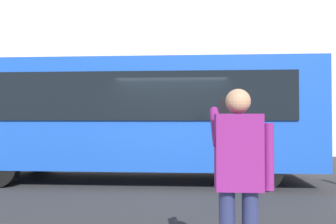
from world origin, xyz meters
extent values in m
plane|color=#2B2B2D|center=(0.00, 0.00, 0.00)|extent=(60.00, 60.00, 0.00)
cube|color=beige|center=(0.00, -6.80, 6.00)|extent=(28.00, 0.80, 12.00)
cube|color=maroon|center=(-3.50, -6.20, 3.00)|extent=(4.40, 1.10, 0.24)
cube|color=#1947AD|center=(1.04, -0.66, 1.70)|extent=(9.00, 2.50, 2.60)
cube|color=black|center=(1.04, 0.60, 2.10)|extent=(7.60, 0.06, 1.10)
cylinder|color=black|center=(4.04, -1.76, 0.50)|extent=(1.00, 0.28, 1.00)
cylinder|color=black|center=(-1.96, -1.76, 0.50)|extent=(1.00, 0.28, 1.00)
cylinder|color=black|center=(-1.96, 0.44, 0.50)|extent=(1.00, 0.28, 1.00)
cube|color=#6B1960|center=(-0.83, 4.95, 1.30)|extent=(0.40, 0.24, 0.66)
sphere|color=#A87A5B|center=(-0.83, 4.95, 1.74)|extent=(0.22, 0.22, 0.22)
cylinder|color=#6B1960|center=(-1.09, 4.95, 1.26)|extent=(0.09, 0.09, 0.58)
cylinder|color=#6B1960|center=(-0.65, 4.79, 1.52)|extent=(0.09, 0.48, 0.37)
cube|color=black|center=(-0.73, 4.65, 1.72)|extent=(0.07, 0.01, 0.14)
camera|label=1|loc=(-0.39, 7.86, 1.59)|focal=35.24mm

